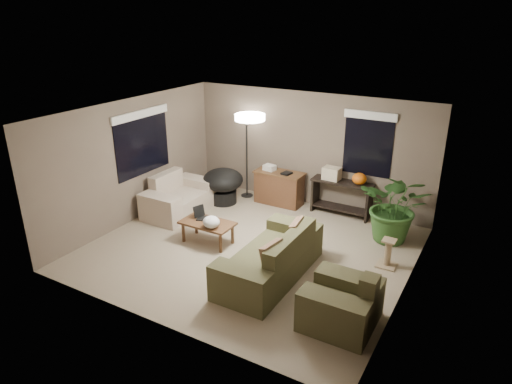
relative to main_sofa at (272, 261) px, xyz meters
The scene contains 20 objects.
room_shell 1.39m from the main_sofa, 141.12° to the left, with size 5.50×5.50×5.50m.
main_sofa is the anchor object (origin of this frame).
throw_pillows 0.44m from the main_sofa, ahead, with size 0.29×1.38×0.47m.
loveseat 3.23m from the main_sofa, 156.71° to the left, with size 0.90×1.60×0.85m.
armchair 1.51m from the main_sofa, 22.68° to the right, with size 0.95×1.00×0.85m.
coffee_table 1.67m from the main_sofa, 164.46° to the left, with size 1.00×0.55×0.42m.
laptop 1.86m from the main_sofa, 162.88° to the left, with size 0.42×0.32×0.24m.
plastic_bag 1.45m from the main_sofa, 168.10° to the left, with size 0.32×0.29×0.22m, color white.
desk 3.07m from the main_sofa, 115.13° to the left, with size 1.10×0.50×0.75m.
desk_papers 3.17m from the main_sofa, 117.79° to the left, with size 0.70×0.29×0.12m.
console_table 2.91m from the main_sofa, 87.76° to the left, with size 1.30×0.40×0.75m.
pumpkin 3.00m from the main_sofa, 80.93° to the left, with size 0.29×0.29×0.24m, color orange.
cardboard_box 2.97m from the main_sofa, 92.69° to the left, with size 0.35×0.26×0.26m, color beige.
papasan_chair 3.27m from the main_sofa, 137.79° to the left, with size 1.13×1.13×0.80m.
floor_lamp 3.78m from the main_sofa, 127.61° to the left, with size 0.32×0.32×1.91m.
ceiling_fixture 2.37m from the main_sofa, 141.12° to the left, with size 0.50×0.50×0.10m, color white.
houseplant 2.66m from the main_sofa, 58.42° to the left, with size 1.26×1.40×1.09m, color #2D5923.
cat_scratching_post 2.00m from the main_sofa, 39.38° to the left, with size 0.32×0.32×0.50m.
window_left 3.93m from the main_sofa, 165.12° to the left, with size 0.05×1.56×1.33m.
window_back 3.49m from the main_sofa, 80.60° to the left, with size 1.06×0.05×1.33m.
Camera 1 is at (3.77, -6.37, 4.07)m, focal length 32.00 mm.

